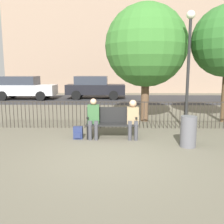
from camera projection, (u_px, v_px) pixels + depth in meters
The scene contains 13 objects.
ground_plane at pixel (111, 158), 5.84m from camera, with size 80.00×80.00×0.00m, color #605B4C.
park_bench at pixel (112, 122), 7.53m from camera, with size 1.55×0.45×0.92m.
seated_person_0 at pixel (93, 117), 7.39m from camera, with size 0.34×0.39×1.20m.
seated_person_1 at pixel (133, 117), 7.36m from camera, with size 0.34×0.39×1.17m.
backpack at pixel (78, 133), 7.43m from camera, with size 0.27×0.22×0.37m.
fence_railing at pixel (112, 112), 8.77m from camera, with size 9.01×0.03×0.95m.
tree_1 at pixel (146, 46), 9.63m from camera, with size 3.18×3.18×4.56m.
lamp_post at pixel (189, 53), 8.29m from camera, with size 0.28×0.28×3.95m.
street_surface at pixel (115, 99), 17.68m from camera, with size 24.00×6.00×0.01m.
parked_car_0 at pixel (95, 87), 18.05m from camera, with size 4.20×1.94×1.62m.
parked_car_1 at pixel (24, 87), 17.56m from camera, with size 4.20×1.94×1.62m.
building_facade at pixel (116, 2), 24.16m from camera, with size 20.00×6.00×17.08m.
trash_bin at pixel (188, 132), 6.63m from camera, with size 0.42×0.42×0.83m.
Camera 1 is at (0.14, -5.59, 2.02)m, focal length 40.00 mm.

